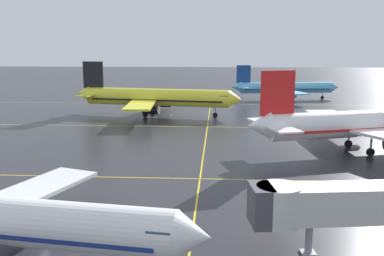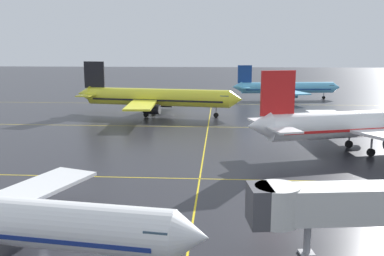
{
  "view_description": "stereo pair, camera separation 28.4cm",
  "coord_description": "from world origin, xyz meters",
  "px_view_note": "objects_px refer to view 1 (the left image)",
  "views": [
    {
      "loc": [
        2.11,
        -18.17,
        15.85
      ],
      "look_at": [
        -1.39,
        38.6,
        4.88
      ],
      "focal_mm": 40.31,
      "sensor_mm": 36.0,
      "label": 1
    },
    {
      "loc": [
        2.4,
        -18.15,
        15.85
      ],
      "look_at": [
        -1.39,
        38.6,
        4.88
      ],
      "focal_mm": 40.31,
      "sensor_mm": 36.0,
      "label": 2
    }
  ],
  "objects_px": {
    "airliner_third_row": "(155,97)",
    "airliner_far_left_stand": "(285,88)",
    "jet_bridge": "(354,203)",
    "airliner_second_row": "(370,124)"
  },
  "relations": [
    {
      "from": "airliner_third_row",
      "to": "airliner_far_left_stand",
      "type": "height_order",
      "value": "airliner_third_row"
    },
    {
      "from": "airliner_second_row",
      "to": "airliner_third_row",
      "type": "bearing_deg",
      "value": 139.75
    },
    {
      "from": "airliner_third_row",
      "to": "jet_bridge",
      "type": "height_order",
      "value": "airliner_third_row"
    },
    {
      "from": "airliner_far_left_stand",
      "to": "jet_bridge",
      "type": "distance_m",
      "value": 97.21
    },
    {
      "from": "airliner_far_left_stand",
      "to": "airliner_third_row",
      "type": "bearing_deg",
      "value": -136.85
    },
    {
      "from": "airliner_far_left_stand",
      "to": "jet_bridge",
      "type": "relative_size",
      "value": 1.72
    },
    {
      "from": "jet_bridge",
      "to": "airliner_third_row",
      "type": "bearing_deg",
      "value": 110.88
    },
    {
      "from": "airliner_third_row",
      "to": "jet_bridge",
      "type": "relative_size",
      "value": 2.07
    },
    {
      "from": "airliner_third_row",
      "to": "airliner_far_left_stand",
      "type": "relative_size",
      "value": 1.2
    },
    {
      "from": "airliner_second_row",
      "to": "airliner_far_left_stand",
      "type": "bearing_deg",
      "value": 92.97
    }
  ]
}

